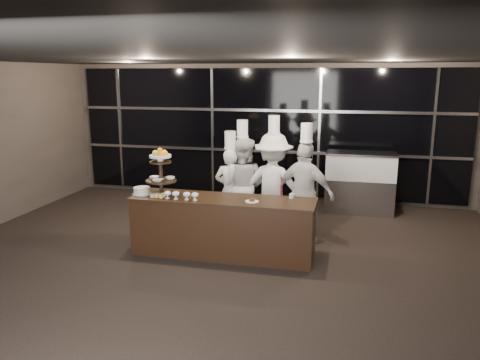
% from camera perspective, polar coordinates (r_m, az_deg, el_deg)
% --- Properties ---
extents(room, '(10.00, 10.00, 10.00)m').
position_cam_1_polar(room, '(5.72, -6.10, -0.13)').
color(room, black).
rests_on(room, ground).
extents(window_wall, '(8.60, 0.10, 2.80)m').
position_cam_1_polar(window_wall, '(10.44, 3.02, 5.78)').
color(window_wall, black).
rests_on(window_wall, ground).
extents(buffet_counter, '(2.84, 0.74, 0.92)m').
position_cam_1_polar(buffet_counter, '(7.28, -2.09, -5.68)').
color(buffet_counter, black).
rests_on(buffet_counter, ground).
extents(display_stand, '(0.48, 0.48, 0.74)m').
position_cam_1_polar(display_stand, '(7.38, -9.65, 1.41)').
color(display_stand, black).
rests_on(display_stand, buffet_counter).
extents(compotes, '(0.55, 0.11, 0.12)m').
position_cam_1_polar(compotes, '(7.11, -7.19, -1.74)').
color(compotes, silver).
rests_on(compotes, buffet_counter).
extents(layer_cake, '(0.30, 0.30, 0.11)m').
position_cam_1_polar(layer_cake, '(7.55, -11.86, -1.28)').
color(layer_cake, white).
rests_on(layer_cake, buffet_counter).
extents(pastry_squares, '(0.20, 0.13, 0.05)m').
position_cam_1_polar(pastry_squares, '(7.32, -9.99, -1.85)').
color(pastry_squares, '#F3D277').
rests_on(pastry_squares, buffet_counter).
extents(small_plate, '(0.20, 0.20, 0.05)m').
position_cam_1_polar(small_plate, '(6.94, 1.46, -2.56)').
color(small_plate, white).
rests_on(small_plate, buffet_counter).
extents(chef_cup, '(0.08, 0.08, 0.07)m').
position_cam_1_polar(chef_cup, '(7.19, 6.33, -1.94)').
color(chef_cup, white).
rests_on(chef_cup, buffet_counter).
extents(display_case, '(1.39, 0.61, 1.24)m').
position_cam_1_polar(display_case, '(9.78, 14.41, 0.06)').
color(display_case, '#A5A5AA').
rests_on(display_case, ground).
extents(chef_a, '(0.56, 0.38, 1.83)m').
position_cam_1_polar(chef_a, '(8.19, -1.17, -1.18)').
color(chef_a, silver).
rests_on(chef_a, ground).
extents(chef_b, '(0.91, 0.75, 2.01)m').
position_cam_1_polar(chef_b, '(8.21, 0.29, -0.61)').
color(chef_b, silver).
rests_on(chef_b, ground).
extents(chef_c, '(1.24, 0.80, 2.11)m').
position_cam_1_polar(chef_c, '(8.02, 4.05, -0.65)').
color(chef_c, silver).
rests_on(chef_c, ground).
extents(chef_d, '(1.09, 0.74, 2.02)m').
position_cam_1_polar(chef_d, '(7.71, 7.91, -1.58)').
color(chef_d, silver).
rests_on(chef_d, ground).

